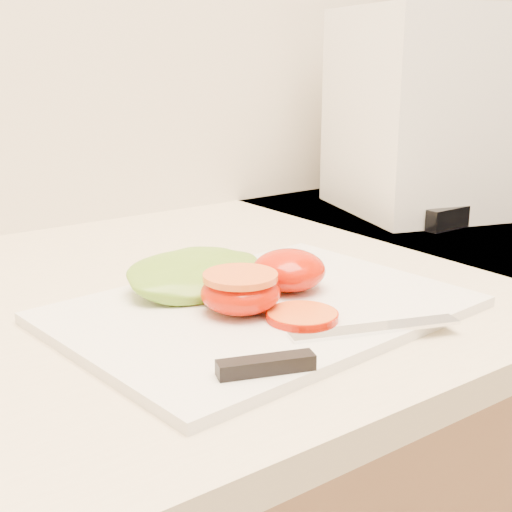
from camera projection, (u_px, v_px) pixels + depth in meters
cutting_board at (262, 310)px, 0.67m from camera, size 0.39×0.30×0.01m
tomato_half_dome at (289, 270)px, 0.70m from camera, size 0.07×0.07×0.04m
tomato_half_cut at (240, 291)px, 0.64m from camera, size 0.07×0.07×0.04m
tomato_slice_0 at (302, 316)px, 0.63m from camera, size 0.06×0.06×0.01m
lettuce_leaf_0 at (200, 274)px, 0.71m from camera, size 0.16×0.11×0.03m
lettuce_leaf_1 at (232, 267)px, 0.74m from camera, size 0.12×0.13×0.02m
knife at (313, 349)px, 0.56m from camera, size 0.24×0.07×0.01m
appliance at (417, 112)px, 1.07m from camera, size 0.27×0.30×0.30m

